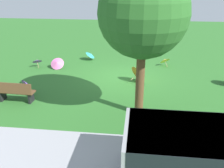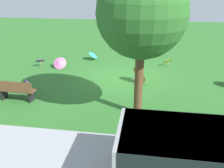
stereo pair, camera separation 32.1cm
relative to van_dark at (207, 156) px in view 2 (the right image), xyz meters
name	(u,v)px [view 2 (the right image)]	position (x,y,z in m)	size (l,w,h in m)	color
ground	(123,78)	(2.72, -7.06, -0.91)	(40.00, 40.00, 0.00)	#2D6B28
van_dark	(207,156)	(0.00, 0.00, 0.00)	(4.60, 2.13, 1.53)	#99999E
park_bench	(16,90)	(6.92, -3.75, -0.45)	(1.62, 0.55, 0.90)	brown
shade_tree	(142,14)	(1.78, -3.40, 2.82)	(3.05, 3.05, 5.28)	brown
parasol_pink_0	(59,63)	(6.54, -8.02, -0.57)	(0.79, 0.69, 0.67)	tan
parasol_purple_1	(29,85)	(6.74, -4.59, -0.53)	(0.81, 0.79, 0.76)	tan
parasol_yellow_0	(167,61)	(0.34, -9.24, -0.56)	(0.78, 0.77, 0.58)	tan
parasol_purple_2	(40,60)	(7.79, -8.18, -0.53)	(0.75, 0.74, 0.58)	tan
parasol_orange_0	(140,74)	(1.82, -6.61, -0.47)	(1.02, 1.08, 0.89)	tan
parasol_teal_0	(93,54)	(4.94, -9.90, -0.55)	(0.62, 0.65, 0.60)	tan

